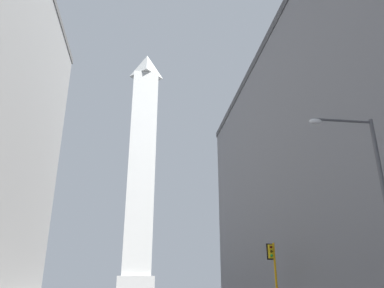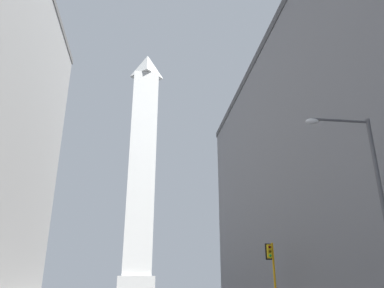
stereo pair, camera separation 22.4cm
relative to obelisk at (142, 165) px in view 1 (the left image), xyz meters
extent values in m
cube|color=slate|center=(24.15, -60.84, -17.72)|extent=(21.25, 58.63, 27.39)
cube|color=#48484C|center=(24.15, -60.84, -3.58)|extent=(21.46, 59.21, 0.90)
cube|color=silver|center=(0.00, 0.00, -29.28)|extent=(8.41, 8.41, 4.27)
cube|color=silver|center=(0.00, 0.00, -0.48)|extent=(6.73, 6.73, 53.32)
pyramid|color=silver|center=(0.00, 0.00, 29.88)|extent=(6.73, 6.73, 7.40)
cylinder|color=orange|center=(11.67, -62.23, -28.77)|extent=(0.18, 0.18, 5.29)
cube|color=yellow|center=(11.38, -62.23, -26.82)|extent=(0.34, 0.34, 1.10)
cube|color=black|center=(11.38, -62.05, -26.82)|extent=(0.58, 0.03, 1.32)
sphere|color=#410907|center=(11.38, -62.42, -26.48)|extent=(0.22, 0.22, 0.22)
sphere|color=#483506|center=(11.38, -62.42, -26.82)|extent=(0.22, 0.22, 0.22)
sphere|color=green|center=(11.38, -62.42, -27.16)|extent=(0.22, 0.22, 0.22)
cylinder|color=#4C4C51|center=(10.04, -77.98, -22.11)|extent=(2.86, 0.12, 0.12)
sphere|color=#4C4C51|center=(11.47, -77.98, -22.11)|extent=(0.20, 0.20, 0.20)
ellipsoid|color=silver|center=(8.61, -77.98, -22.23)|extent=(0.64, 0.36, 0.26)
camera|label=1|loc=(0.60, -93.31, -29.65)|focal=35.00mm
camera|label=2|loc=(0.82, -93.34, -29.65)|focal=35.00mm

